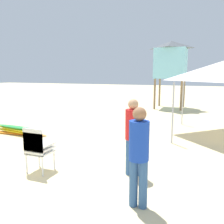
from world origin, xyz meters
name	(u,v)px	position (x,y,z in m)	size (l,w,h in m)	color
ground	(19,173)	(0.00, 0.00, 0.00)	(80.00, 80.00, 0.00)	beige
stacked_plastic_chairs	(37,146)	(0.37, 0.17, 0.60)	(0.48, 0.48, 1.02)	white
surfboard_pile	(16,130)	(-2.55, 2.60, 0.15)	(2.59, 0.64, 0.32)	orange
lifeguard_near_left	(133,132)	(2.32, 0.83, 0.94)	(0.32, 0.32, 1.64)	#33598C
lifeguard_near_center	(139,151)	(2.77, -0.33, 0.95)	(0.32, 0.32, 1.65)	#33598C
lifeguard_tower	(171,60)	(1.52, 11.37, 2.97)	(1.98, 1.98, 4.09)	olive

